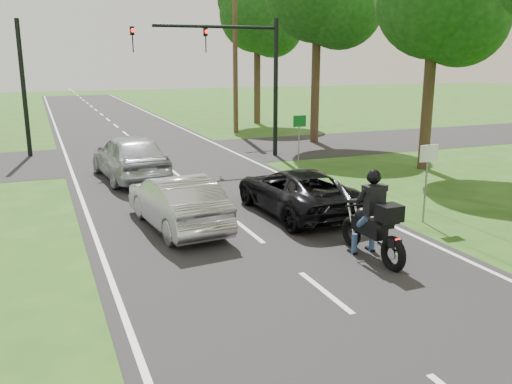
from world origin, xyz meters
The scene contains 14 objects.
ground centered at (0.00, 0.00, 0.00)m, with size 140.00×140.00×0.00m, color #224D15.
road centered at (0.00, 10.00, 0.01)m, with size 8.00×100.00×0.01m, color black.
cross_road centered at (0.00, 16.00, 0.01)m, with size 60.00×7.00×0.01m, color black.
motorcycle_rider centered at (1.86, 1.19, 0.80)m, with size 0.67×2.36×2.03m.
dark_suv centered at (1.88, 5.10, 0.66)m, with size 2.13×4.63×1.29m, color black.
silver_sedan centered at (-1.60, 5.00, 0.71)m, with size 1.48×4.24×1.40m, color #A9A8AD.
silver_suv centered at (-1.77, 11.39, 0.86)m, with size 2.00×4.97×1.69m, color #A8ACB0.
traffic_signal centered at (3.34, 14.00, 4.14)m, with size 6.38×0.44×6.00m.
signal_pole_far centered at (-5.20, 18.00, 3.00)m, with size 0.20×0.20×6.00m, color black.
utility_pole_far centered at (6.20, 22.00, 5.08)m, with size 1.60×0.28×10.00m.
sign_white centered at (4.70, 2.98, 1.60)m, with size 0.55×0.07×2.12m.
sign_green centered at (4.90, 10.98, 1.60)m, with size 0.55×0.07×2.12m.
tree_row_c centered at (9.75, 8.80, 6.23)m, with size 4.80×4.65×8.76m.
tree_row_e centered at (9.48, 25.78, 6.83)m, with size 5.28×5.12×9.61m.
Camera 1 is at (-4.80, -8.35, 4.34)m, focal length 38.00 mm.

